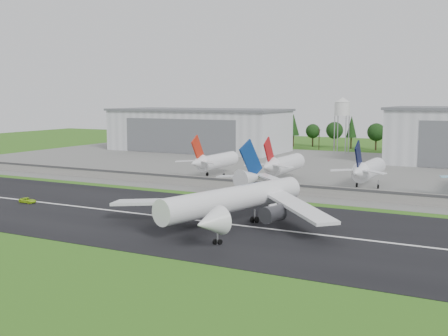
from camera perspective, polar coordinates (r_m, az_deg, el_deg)
The scene contains 14 objects.
ground at distance 132.70m, azimuth -8.27°, elevation -5.79°, with size 600.00×600.00×0.00m, color #326117.
runway at distance 140.72m, azimuth -5.89°, elevation -4.98°, with size 320.00×60.00×0.10m, color black.
runway_centerline at distance 140.70m, azimuth -5.89°, elevation -4.95°, with size 220.00×1.00×0.02m, color white.
apron at distance 239.06m, azimuth 8.74°, elevation 0.03°, with size 320.00×150.00×0.10m, color slate.
blast_fence at distance 179.02m, azimuth 2.04°, elevation -1.73°, with size 240.00×0.61×3.50m.
hangar_west at distance 311.98m, azimuth -2.58°, elevation 3.92°, with size 97.00×44.00×23.20m.
water_tower at distance 300.87m, azimuth 11.93°, elevation 6.11°, with size 8.40×8.40×29.40m.
utility_poles at distance 315.47m, azimuth 13.42°, elevation 1.64°, with size 230.00×3.00×12.00m, color black, non-canonical shape.
treeline at distance 329.98m, azimuth 14.05°, elevation 1.86°, with size 320.00×16.00×22.00m, color black, non-canonical shape.
main_airliner at distance 130.14m, azimuth 0.96°, elevation -3.77°, with size 55.07×58.27×18.17m.
ground_vehicle at distance 167.38m, azimuth -19.33°, elevation -3.12°, with size 2.41×5.22×1.45m, color #A8DD1A.
parked_jet_red_a at distance 207.72m, azimuth -1.07°, elevation 0.70°, with size 7.36×31.29×16.55m.
parked_jet_red_b at distance 196.33m, azimuth 5.89°, elevation 0.35°, with size 7.36×31.29×16.79m.
parked_jet_navy at distance 187.60m, azimuth 14.31°, elevation -0.19°, with size 7.36×31.29×16.70m.
Camera 1 is at (75.79, -104.77, 29.78)m, focal length 45.00 mm.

